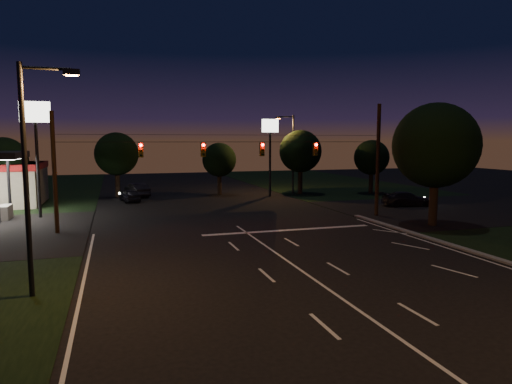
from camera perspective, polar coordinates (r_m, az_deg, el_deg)
name	(u,v)px	position (r m, az deg, el deg)	size (l,w,h in m)	color
ground	(321,285)	(19.97, 8.19, -11.38)	(140.00, 140.00, 0.00)	black
cross_street_right	(449,210)	(43.96, 22.97, -2.04)	(20.00, 16.00, 0.02)	black
center_line	(408,344)	(15.13, 18.46, -17.61)	(0.14, 40.00, 0.01)	silver
stop_bar	(289,230)	(31.36, 4.12, -4.76)	(12.00, 0.50, 0.01)	silver
utility_pole_right	(376,216)	(38.46, 14.78, -2.89)	(0.30, 0.30, 9.00)	black
utility_pole_left	(57,233)	(32.92, -23.57, -4.76)	(0.28, 0.28, 8.00)	black
signal_span	(233,149)	(33.15, -2.86, 5.42)	(24.00, 0.40, 1.56)	black
pole_sign_left_near	(36,129)	(39.57, -25.82, 7.09)	(2.20, 0.30, 9.10)	black
pole_sign_right	(270,139)	(49.86, 1.77, 6.61)	(1.80, 0.30, 8.40)	black
street_light_left	(32,163)	(19.39, -26.17, 3.28)	(2.20, 0.35, 9.00)	black
street_light_right_far	(291,148)	(52.86, 4.40, 5.50)	(2.20, 0.35, 9.00)	black
tree_right_near	(434,146)	(34.92, 21.41, 5.32)	(6.00, 6.00, 8.76)	black
tree_far_a	(4,161)	(48.28, -28.93, 3.46)	(4.20, 4.20, 6.42)	black
tree_far_b	(117,154)	(51.29, -17.00, 4.51)	(4.60, 4.60, 6.98)	black
tree_far_c	(219,160)	(51.53, -4.63, 3.98)	(3.80, 3.80, 5.86)	black
tree_far_d	(300,152)	(52.36, 5.54, 5.02)	(4.80, 4.80, 7.30)	black
tree_far_e	(371,158)	(54.23, 14.21, 4.15)	(4.00, 4.00, 6.18)	black
car_oncoming_a	(130,195)	(47.32, -15.49, -0.41)	(1.51, 3.76, 1.28)	black
car_oncoming_b	(137,190)	(51.47, -14.64, 0.26)	(1.57, 4.50, 1.48)	black
car_cross	(407,199)	(44.74, 18.34, -0.85)	(1.89, 4.64, 1.35)	black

